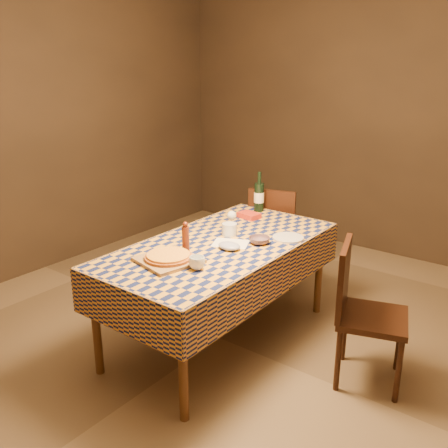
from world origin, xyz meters
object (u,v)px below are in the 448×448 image
object	(u,v)px
pizza	(168,256)
chair_right	(360,306)
cutting_board	(169,260)
dining_table	(220,253)
bowl	(259,240)
white_plate	(288,238)
wine_bottle	(259,196)
chair_far	(274,231)

from	to	relation	value
pizza	chair_right	bearing A→B (deg)	30.99
chair_right	cutting_board	bearing A→B (deg)	-149.01
dining_table	bowl	distance (m)	0.30
cutting_board	white_plate	size ratio (longest dim) A/B	1.55
cutting_board	wine_bottle	xyz separation A→B (m)	(-0.16, 1.30, 0.12)
wine_bottle	chair_right	world-z (taller)	wine_bottle
dining_table	chair_far	size ratio (longest dim) A/B	1.98
dining_table	pizza	world-z (taller)	pizza
bowl	cutting_board	bearing A→B (deg)	-114.07
pizza	chair_right	size ratio (longest dim) A/B	0.35
wine_bottle	bowl	bearing A→B (deg)	-56.13
dining_table	cutting_board	bearing A→B (deg)	-96.77
bowl	chair_right	xyz separation A→B (m)	(0.77, 0.00, -0.27)
chair_far	dining_table	bearing A→B (deg)	-78.90
white_plate	chair_far	world-z (taller)	chair_far
chair_far	bowl	bearing A→B (deg)	-64.41
bowl	white_plate	size ratio (longest dim) A/B	0.65
dining_table	white_plate	bearing A→B (deg)	48.24
bowl	chair_far	size ratio (longest dim) A/B	0.16
pizza	dining_table	bearing A→B (deg)	83.23
wine_bottle	chair_right	size ratio (longest dim) A/B	0.37
chair_far	cutting_board	bearing A→B (deg)	-84.22
cutting_board	chair_far	distance (m)	1.58
dining_table	bowl	bearing A→B (deg)	36.01
cutting_board	bowl	bearing A→B (deg)	65.93
pizza	wine_bottle	world-z (taller)	wine_bottle
chair_far	chair_right	distance (m)	1.52
dining_table	pizza	xyz separation A→B (m)	(-0.06, -0.47, 0.11)
cutting_board	chair_right	size ratio (longest dim) A/B	0.38
dining_table	wine_bottle	size ratio (longest dim) A/B	5.39
dining_table	chair_right	bearing A→B (deg)	9.46
white_plate	chair_far	distance (m)	0.93
bowl	white_plate	xyz separation A→B (m)	(0.11, 0.21, -0.02)
dining_table	chair_far	bearing A→B (deg)	101.10
bowl	pizza	bearing A→B (deg)	-114.07
bowl	chair_right	bearing A→B (deg)	0.13
cutting_board	dining_table	bearing A→B (deg)	83.23
pizza	wine_bottle	xyz separation A→B (m)	(-0.16, 1.30, 0.09)
chair_far	pizza	bearing A→B (deg)	-84.22
dining_table	wine_bottle	world-z (taller)	wine_bottle
bowl	wine_bottle	xyz separation A→B (m)	(-0.45, 0.66, 0.10)
cutting_board	pizza	bearing A→B (deg)	0.00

